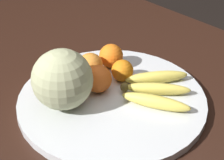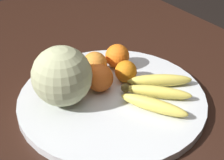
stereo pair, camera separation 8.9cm
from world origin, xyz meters
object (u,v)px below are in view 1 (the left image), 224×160
at_px(melon, 62,79).
at_px(orange_back_right, 111,56).
at_px(orange_mid_center, 100,80).
at_px(fruit_bowl, 112,100).
at_px(kitchen_table, 113,113).
at_px(orange_front_right, 90,65).
at_px(orange_back_left, 63,63).
at_px(banana_bunch, 156,89).
at_px(orange_front_left, 122,71).

bearing_deg(melon, orange_back_right, -76.82).
xyz_separation_m(melon, orange_back_right, (0.05, -0.20, -0.04)).
bearing_deg(melon, orange_mid_center, -100.98).
distance_m(fruit_bowl, orange_back_right, 0.15).
xyz_separation_m(kitchen_table, fruit_bowl, (-0.04, 0.05, 0.10)).
bearing_deg(fruit_bowl, orange_front_right, -11.85).
bearing_deg(orange_back_left, orange_mid_center, -170.38).
distance_m(orange_mid_center, orange_back_left, 0.12).
height_order(banana_bunch, orange_front_right, orange_front_right).
distance_m(orange_front_left, orange_front_right, 0.09).
height_order(melon, orange_mid_center, melon).
relative_size(orange_front_right, orange_mid_center, 0.97).
xyz_separation_m(kitchen_table, orange_mid_center, (-0.00, 0.05, 0.14)).
relative_size(kitchen_table, fruit_bowl, 3.20).
relative_size(orange_front_left, orange_back_left, 0.79).
height_order(kitchen_table, orange_front_right, orange_front_right).
xyz_separation_m(orange_mid_center, orange_back_right, (0.06, -0.10, -0.00)).
relative_size(fruit_bowl, orange_front_left, 8.08).
xyz_separation_m(kitchen_table, banana_bunch, (-0.11, -0.04, 0.12)).
height_order(fruit_bowl, orange_back_left, orange_back_left).
height_order(orange_front_right, orange_back_left, orange_back_left).
xyz_separation_m(fruit_bowl, orange_back_right, (0.10, -0.09, 0.04)).
distance_m(banana_bunch, orange_mid_center, 0.14).
distance_m(orange_front_right, orange_back_left, 0.07).
bearing_deg(orange_mid_center, banana_bunch, -138.76).
xyz_separation_m(orange_front_left, orange_back_left, (0.12, 0.10, 0.01)).
bearing_deg(fruit_bowl, melon, 60.68).
bearing_deg(orange_back_left, banana_bunch, -153.50).
distance_m(kitchen_table, orange_front_right, 0.15).
relative_size(melon, orange_back_left, 1.97).
bearing_deg(orange_front_right, banana_bunch, -159.47).
xyz_separation_m(orange_front_left, orange_mid_center, (0.00, 0.08, 0.01)).
xyz_separation_m(fruit_bowl, orange_front_left, (0.04, -0.07, 0.04)).
bearing_deg(melon, orange_back_left, -36.79).
xyz_separation_m(kitchen_table, orange_front_left, (-0.01, -0.02, 0.13)).
height_order(kitchen_table, orange_back_right, orange_back_right).
distance_m(melon, banana_bunch, 0.23).
relative_size(banana_bunch, orange_mid_center, 3.03).
bearing_deg(orange_mid_center, orange_front_right, -22.51).
bearing_deg(kitchen_table, banana_bunch, -159.75).
distance_m(orange_mid_center, orange_back_right, 0.12).
bearing_deg(orange_back_right, orange_back_left, 65.26).
xyz_separation_m(kitchen_table, orange_back_right, (0.06, -0.05, 0.14)).
bearing_deg(melon, kitchen_table, -95.30).
bearing_deg(banana_bunch, kitchen_table, 158.96).
height_order(orange_front_left, orange_back_right, orange_back_right).
bearing_deg(orange_front_right, fruit_bowl, 168.15).
relative_size(fruit_bowl, orange_front_right, 6.94).
height_order(kitchen_table, banana_bunch, banana_bunch).
bearing_deg(orange_back_right, fruit_bowl, 137.50).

